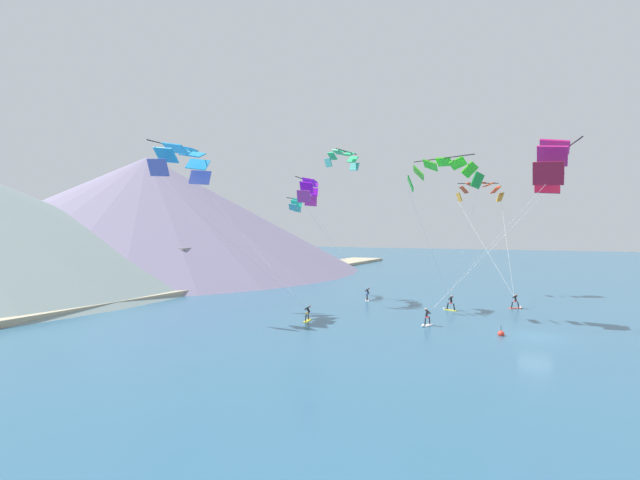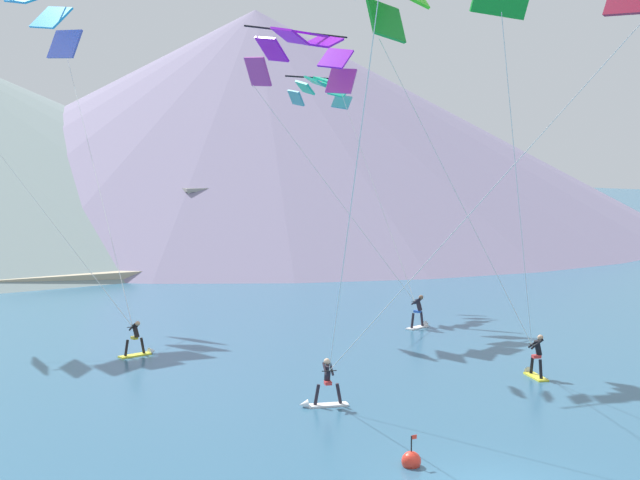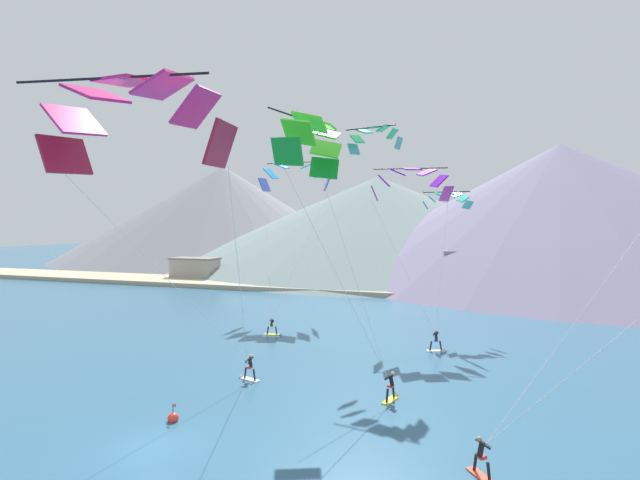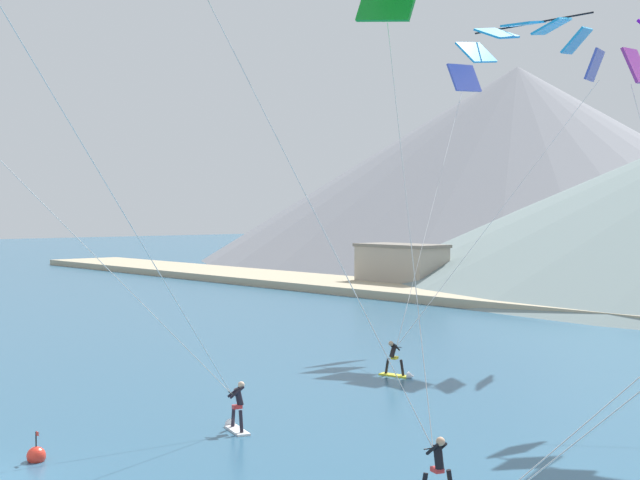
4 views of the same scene
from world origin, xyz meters
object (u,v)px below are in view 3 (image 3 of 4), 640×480
Objects in this scene: kitesurfer_far_right at (392,390)px; parafoil_kite_near_trail at (295,173)px; parafoil_kite_mid_center at (132,114)px; race_marker_buoy at (173,418)px; parafoil_kite_distant_low_drift at (374,136)px; kitesurfer_near_lead at (438,344)px; parafoil_kite_distant_high_outer at (447,198)px; parafoil_kite_near_lead at (411,180)px; parafoil_kite_far_right at (314,141)px; kitesurfer_far_left at (485,468)px; kitesurfer_near_trail at (274,330)px; kitesurfer_mid_center at (248,372)px.

parafoil_kite_near_trail reaches higher than kitesurfer_far_right.
parafoil_kite_mid_center reaches higher than race_marker_buoy.
kitesurfer_near_lead is at bearing -11.14° from parafoil_kite_distant_low_drift.
kitesurfer_near_lead is 27.59m from parafoil_kite_mid_center.
race_marker_buoy is (-12.94, -27.75, -12.83)m from parafoil_kite_distant_high_outer.
parafoil_kite_far_right reaches higher than parafoil_kite_near_lead.
parafoil_kite_mid_center is at bearing -167.68° from kitesurfer_far_left.
parafoil_kite_mid_center is (-11.62, -20.62, 14.18)m from kitesurfer_near_lead.
parafoil_kite_distant_high_outer is (-2.09, 28.39, 12.45)m from kitesurfer_far_left.
parafoil_kite_mid_center is at bearing -105.82° from parafoil_kite_distant_low_drift.
parafoil_kite_distant_high_outer is (11.99, 31.47, -1.77)m from parafoil_kite_mid_center.
parafoil_kite_distant_low_drift is at bearing 1.87° from kitesurfer_near_trail.
kitesurfer_near_lead is at bearing 57.72° from parafoil_kite_far_right.
parafoil_kite_distant_low_drift is (6.15, 21.70, 3.05)m from parafoil_kite_mid_center.
kitesurfer_mid_center is (2.98, -11.07, 0.02)m from kitesurfer_near_trail.
parafoil_kite_mid_center reaches higher than kitesurfer_far_left.
parafoil_kite_near_trail reaches higher than parafoil_kite_distant_high_outer.
kitesurfer_far_right is at bearing -42.58° from kitesurfer_near_trail.
kitesurfer_near_lead is 1.03× the size of kitesurfer_far_left.
parafoil_kite_far_right is (4.80, -0.63, 14.67)m from kitesurfer_mid_center.
race_marker_buoy is at bearing -111.56° from parafoil_kite_distant_low_drift.
kitesurfer_near_lead is 17.72m from kitesurfer_far_left.
kitesurfer_mid_center reaches higher than kitesurfer_near_trail.
parafoil_kite_far_right is (-4.00, -17.91, 0.67)m from parafoil_kite_near_lead.
kitesurfer_far_right is 19.72m from parafoil_kite_mid_center.
kitesurfer_near_lead is 0.13× the size of parafoil_kite_near_lead.
kitesurfer_near_trail is 21.34m from parafoil_kite_near_trail.
parafoil_kite_mid_center is (6.19, -34.97, -1.91)m from parafoil_kite_near_trail.
kitesurfer_near_lead reaches higher than kitesurfer_mid_center.
race_marker_buoy is at bearing -97.47° from kitesurfer_mid_center.
parafoil_kite_near_lead reaches higher than kitesurfer_far_right.
kitesurfer_mid_center is 30.09m from parafoil_kite_near_trail.
parafoil_kite_mid_center is (0.09, -10.33, 14.24)m from kitesurfer_mid_center.
parafoil_kite_far_right is 23.06m from parafoil_kite_distant_high_outer.
kitesurfer_near_lead is 10.95m from kitesurfer_far_right.
parafoil_kite_near_trail is at bearing 113.34° from parafoil_kite_far_right.
parafoil_kite_distant_high_outer is at bearing 49.70° from parafoil_kite_near_lead.
parafoil_kite_far_right is at bearing -108.47° from parafoil_kite_distant_high_outer.
parafoil_kite_mid_center is (-14.07, -3.07, 14.22)m from kitesurfer_far_left.
kitesurfer_far_right is 21.16m from parafoil_kite_distant_low_drift.
parafoil_kite_distant_low_drift is (-3.30, 11.81, 17.25)m from kitesurfer_far_right.
kitesurfer_near_lead is at bearing -3.02° from kitesurfer_near_trail.
kitesurfer_far_right is (-4.63, 6.82, 0.02)m from kitesurfer_far_left.
kitesurfer_near_lead reaches higher than kitesurfer_far_left.
parafoil_kite_mid_center is at bearing -81.84° from kitesurfer_near_trail.
parafoil_kite_near_lead is (-5.36, 24.54, 13.98)m from kitesurfer_far_left.
parafoil_kite_mid_center reaches higher than kitesurfer_far_right.
parafoil_kite_near_lead is (11.78, 6.21, 14.02)m from kitesurfer_near_trail.
parafoil_kite_distant_low_drift reaches higher than race_marker_buoy.
parafoil_kite_mid_center is at bearing -115.93° from parafoil_kite_far_right.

